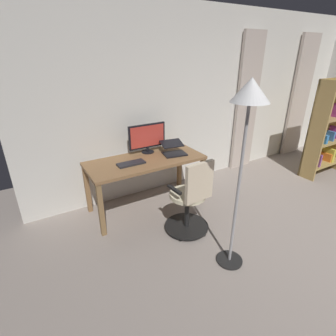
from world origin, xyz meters
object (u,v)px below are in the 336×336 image
Objects in this scene: computer_monitor at (147,137)px; computer_keyboard at (131,163)px; desk at (146,165)px; office_chair at (191,200)px; bookshelf at (329,128)px; floor_lamp at (248,114)px; laptop at (174,150)px; computer_mouse at (178,144)px.

computer_monitor reaches higher than computer_keyboard.
desk is 0.26m from computer_keyboard.
office_chair reaches higher than computer_keyboard.
bookshelf is 0.89× the size of floor_lamp.
laptop is 1.65m from floor_lamp.
desk is at bearing -10.06° from bookshelf.
office_chair is 0.52× the size of floor_lamp.
computer_keyboard is (0.44, -0.74, 0.31)m from office_chair.
computer_mouse reaches higher than desk.
computer_monitor is 0.58m from computer_mouse.
desk is 0.42m from computer_monitor.
floor_lamp is at bearing 100.75° from desk.
laptop is at bearing 69.09° from office_chair.
computer_keyboard is (0.24, 0.06, 0.10)m from desk.
computer_keyboard is at bearing -69.77° from floor_lamp.
computer_keyboard is (0.38, 0.29, -0.22)m from computer_monitor.
desk is 0.84× the size of floor_lamp.
computer_keyboard is 0.97m from computer_mouse.
laptop is at bearing -176.08° from computer_keyboard.
computer_monitor is at bearing 3.15° from computer_mouse.
laptop is at bearing -96.66° from floor_lamp.
floor_lamp is at bearing -87.18° from office_chair.
computer_monitor is at bearing -29.75° from laptop.
computer_keyboard is at bearing 18.97° from computer_mouse.
floor_lamp reaches higher than computer_mouse.
computer_monitor is at bearing -85.68° from floor_lamp.
computer_mouse is 0.06× the size of bookshelf.
computer_mouse is at bearing -176.85° from computer_monitor.
desk is 1.61× the size of office_chair.
floor_lamp is at bearing 76.43° from computer_mouse.
computer_monitor is at bearing 89.11° from office_chair.
floor_lamp is (-0.07, 0.65, 1.15)m from office_chair.
computer_monitor is 1.45× the size of laptop.
bookshelf is (-2.62, 0.84, 0.09)m from computer_mouse.
computer_monitor is 0.42m from laptop.
floor_lamp is (-0.51, 1.38, 0.85)m from computer_keyboard.
laptop is 0.37m from computer_mouse.
bookshelf is (-3.31, 0.59, 0.20)m from desk.
computer_keyboard is 0.22× the size of bookshelf.
computer_keyboard is 0.68m from laptop.
computer_mouse is (-0.68, -0.26, 0.11)m from desk.
desk is 4.37× the size of computer_keyboard.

